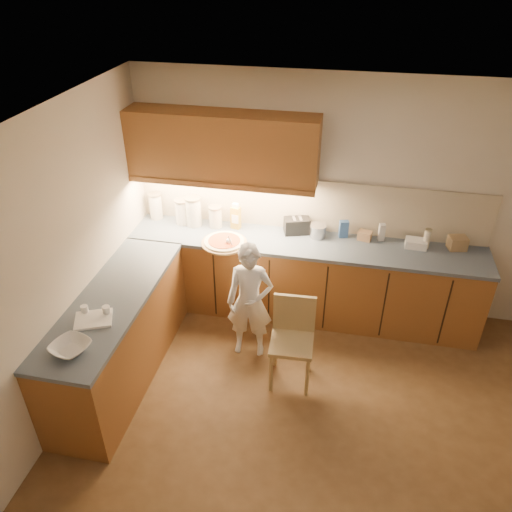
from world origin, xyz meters
name	(u,v)px	position (x,y,z in m)	size (l,w,h in m)	color
room	(336,277)	(0.00, 0.00, 1.68)	(4.54, 4.50, 2.62)	brown
l_counter	(245,296)	(-0.92, 1.25, 0.46)	(3.77, 2.62, 0.92)	brown
backsplash	(310,205)	(-0.38, 1.99, 1.21)	(3.75, 0.02, 0.58)	#C3B497
upper_cabinets	(222,147)	(-1.27, 1.82, 1.85)	(1.95, 0.36, 0.73)	brown
pizza_on_board	(224,242)	(-1.20, 1.49, 0.94)	(0.48, 0.48, 0.19)	tan
child	(250,301)	(-0.81, 0.95, 0.63)	(0.46, 0.30, 1.25)	white
wooden_chair	(293,335)	(-0.35, 0.69, 0.51)	(0.41, 0.41, 0.88)	tan
mixing_bowl	(70,348)	(-1.95, -0.31, 0.96)	(0.29, 0.29, 0.07)	silver
canister_a	(156,206)	(-2.10, 1.90, 1.07)	(0.15, 0.15, 0.30)	silver
canister_b	(182,211)	(-1.76, 1.84, 1.07)	(0.17, 0.17, 0.29)	white
canister_c	(194,211)	(-1.63, 1.83, 1.09)	(0.18, 0.18, 0.34)	silver
canister_d	(215,217)	(-1.39, 1.84, 1.04)	(0.15, 0.15, 0.25)	silver
oil_jug	(236,217)	(-1.16, 1.85, 1.06)	(0.11, 0.09, 0.30)	gold
toaster	(297,226)	(-0.49, 1.88, 1.01)	(0.30, 0.23, 0.18)	black
steel_pot	(318,231)	(-0.26, 1.84, 0.99)	(0.18, 0.18, 0.14)	#AAAAAE
blue_box	(344,229)	(0.01, 1.89, 1.01)	(0.09, 0.07, 0.19)	#335899
card_box_a	(365,236)	(0.23, 1.87, 0.97)	(0.14, 0.10, 0.10)	tan
white_bottle	(382,232)	(0.40, 1.90, 1.01)	(0.06, 0.06, 0.19)	silver
flat_pack	(416,243)	(0.76, 1.83, 0.96)	(0.21, 0.15, 0.09)	white
tall_jar	(427,239)	(0.85, 1.83, 1.03)	(0.07, 0.07, 0.22)	silver
card_box_b	(457,243)	(1.17, 1.88, 0.99)	(0.18, 0.14, 0.14)	tan
dough_cloth	(93,319)	(-1.95, 0.06, 0.93)	(0.30, 0.24, 0.02)	white
spice_jar_a	(85,310)	(-2.06, 0.13, 0.96)	(0.06, 0.06, 0.08)	white
spice_jar_b	(106,311)	(-1.88, 0.16, 0.96)	(0.06, 0.06, 0.09)	white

